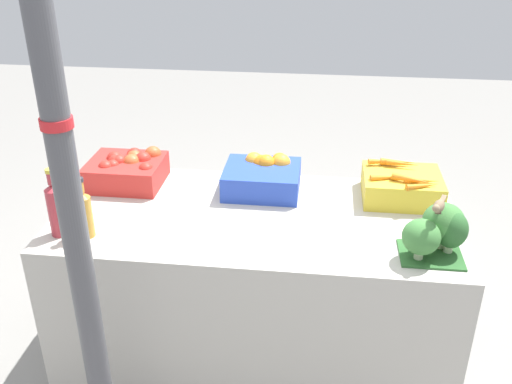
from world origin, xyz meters
TOP-DOWN VIEW (x-y plane):
  - ground_plane at (0.00, 0.00)m, footprint 10.00×10.00m
  - market_table at (0.00, 0.00)m, footprint 1.61×0.78m
  - support_pole at (-0.47, -0.61)m, footprint 0.09×0.09m
  - apple_crate at (-0.60, 0.22)m, footprint 0.32×0.28m
  - orange_crate at (0.01, 0.23)m, footprint 0.32×0.28m
  - carrot_crate at (0.59, 0.21)m, footprint 0.32×0.29m
  - broccoli_pile at (0.67, -0.21)m, footprint 0.23×0.22m
  - juice_bottle_ruby at (-0.72, -0.24)m, footprint 0.06×0.06m
  - juice_bottle_amber at (-0.61, -0.24)m, footprint 0.06×0.06m
  - sparrow_bird at (0.65, -0.25)m, footprint 0.07×0.13m

SIDE VIEW (x-z plane):
  - ground_plane at x=0.00m, z-range 0.00..0.00m
  - market_table at x=0.00m, z-range 0.00..0.76m
  - carrot_crate at x=0.59m, z-range 0.75..0.89m
  - orange_crate at x=0.01m, z-range 0.75..0.90m
  - apple_crate at x=-0.60m, z-range 0.76..0.90m
  - broccoli_pile at x=0.67m, z-range 0.77..0.95m
  - juice_bottle_amber at x=-0.61m, z-range 0.74..0.98m
  - juice_bottle_ruby at x=-0.72m, z-range 0.74..1.01m
  - sparrow_bird at x=0.65m, z-range 0.94..1.00m
  - support_pole at x=-0.47m, z-range 0.00..2.69m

